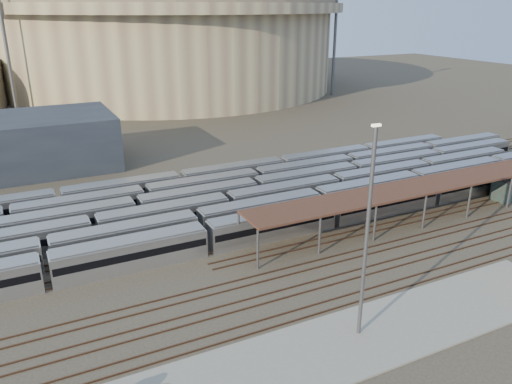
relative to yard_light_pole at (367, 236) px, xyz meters
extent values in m
plane|color=#383026|center=(5.04, 14.20, -10.31)|extent=(420.00, 420.00, 0.00)
cube|color=gray|center=(0.04, -0.80, -10.21)|extent=(50.00, 9.00, 0.20)
cube|color=#A9AAAE|center=(11.98, 22.20, -8.51)|extent=(112.00, 2.90, 3.60)
cube|color=#A9AAAE|center=(12.33, 26.40, -8.51)|extent=(112.00, 2.90, 3.60)
cube|color=#A9AAAE|center=(-0.29, 30.60, -8.51)|extent=(112.00, 2.90, 3.60)
cube|color=#A9AAAE|center=(6.29, 34.80, -8.51)|extent=(112.00, 2.90, 3.60)
cube|color=#A9AAAE|center=(8.59, 39.00, -8.51)|extent=(112.00, 2.90, 3.60)
cube|color=#A9AAAE|center=(-3.28, 43.20, -8.51)|extent=(112.00, 2.90, 3.60)
cylinder|color=#535257|center=(-2.96, 15.50, -7.81)|extent=(0.30, 0.30, 5.00)
cylinder|color=#535257|center=(-2.96, 20.90, -7.81)|extent=(0.30, 0.30, 5.00)
cylinder|color=#535257|center=(5.61, 15.50, -7.81)|extent=(0.30, 0.30, 5.00)
cylinder|color=#535257|center=(5.61, 20.90, -7.81)|extent=(0.30, 0.30, 5.00)
cylinder|color=#535257|center=(14.18, 15.50, -7.81)|extent=(0.30, 0.30, 5.00)
cylinder|color=#535257|center=(14.18, 20.90, -7.81)|extent=(0.30, 0.30, 5.00)
cylinder|color=#535257|center=(22.75, 15.50, -7.81)|extent=(0.30, 0.30, 5.00)
cylinder|color=#535257|center=(22.75, 20.90, -7.81)|extent=(0.30, 0.30, 5.00)
cylinder|color=#535257|center=(31.33, 15.50, -7.81)|extent=(0.30, 0.30, 5.00)
cylinder|color=#535257|center=(31.33, 20.90, -7.81)|extent=(0.30, 0.30, 5.00)
cylinder|color=#535257|center=(39.90, 15.50, -7.81)|extent=(0.30, 0.30, 5.00)
cylinder|color=#535257|center=(39.90, 20.90, -7.81)|extent=(0.30, 0.30, 5.00)
cube|color=#3C1E18|center=(27.04, 18.20, -5.16)|extent=(60.00, 6.00, 0.30)
cube|color=#4C3323|center=(5.04, 12.45, -10.22)|extent=(170.00, 0.12, 0.18)
cube|color=#4C3323|center=(5.04, 13.95, -10.22)|extent=(170.00, 0.12, 0.18)
cube|color=#4C3323|center=(5.04, 8.45, -10.22)|extent=(170.00, 0.12, 0.18)
cube|color=#4C3323|center=(5.04, 9.95, -10.22)|extent=(170.00, 0.12, 0.18)
cube|color=#4C3323|center=(5.04, 4.45, -10.22)|extent=(170.00, 0.12, 0.18)
cube|color=#4C3323|center=(5.04, 5.95, -10.22)|extent=(170.00, 0.12, 0.18)
cylinder|color=tan|center=(30.04, 154.20, 3.69)|extent=(116.00, 116.00, 28.00)
cylinder|color=tan|center=(30.04, 154.20, 19.19)|extent=(124.00, 124.00, 3.00)
cylinder|color=#535257|center=(-24.96, 124.20, 7.69)|extent=(1.00, 1.00, 36.00)
cylinder|color=#535257|center=(75.04, 114.20, 7.69)|extent=(1.00, 1.00, 36.00)
cylinder|color=#535257|center=(-4.96, 174.20, 7.69)|extent=(1.00, 1.00, 36.00)
cylinder|color=#535257|center=(0.00, 0.00, -0.18)|extent=(0.36, 0.36, 19.86)
cube|color=#FFF2CC|center=(0.00, 0.00, 9.85)|extent=(0.81, 0.33, 0.20)
camera|label=1|loc=(-26.18, -31.16, 18.90)|focal=35.00mm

